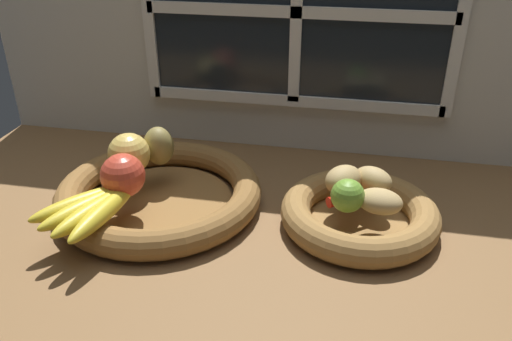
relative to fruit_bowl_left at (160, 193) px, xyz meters
The scene contains 13 objects.
ground_plane 21.53cm from the fruit_bowl_left, ahead, with size 140.00×90.00×3.00cm, color brown.
back_wall 45.28cm from the fruit_bowl_left, 55.66° to the left, with size 140.00×4.60×55.00cm.
fruit_bowl_left is the anchor object (origin of this frame).
fruit_bowl_right 36.95cm from the fruit_bowl_left, ahead, with size 27.70×27.70×5.26cm.
apple_red_front 9.78cm from the fruit_bowl_left, 121.81° to the right, with size 7.73×7.73×7.73cm, color #CC422D.
apple_golden_left 9.34cm from the fruit_bowl_left, 162.07° to the left, with size 7.86×7.86×7.86cm, color #DBB756.
pear_brown 9.55cm from the fruit_bowl_left, 107.08° to the left, with size 6.21×5.79×7.64cm, color olive.
banana_bunch_front 14.88cm from the fruit_bowl_left, 114.78° to the right, with size 14.37×19.73×3.10cm.
potato_back 39.30cm from the fruit_bowl_left, ahead, with size 7.13×4.90×4.44cm, color tan.
potato_oblong 34.17cm from the fruit_bowl_left, ahead, with size 7.28×5.58×4.91cm, color tan.
potato_small 40.26cm from the fruit_bowl_left, ahead, with size 7.54×5.56×4.01cm, color tan.
lime_near 35.22cm from the fruit_bowl_left, ahead, with size 5.66×5.66×5.66cm, color #6B9E33.
chili_pepper 36.79cm from the fruit_bowl_left, ahead, with size 1.92×1.92×12.18cm, color red.
Camera 1 is at (12.79, -78.45, 51.41)cm, focal length 35.84 mm.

